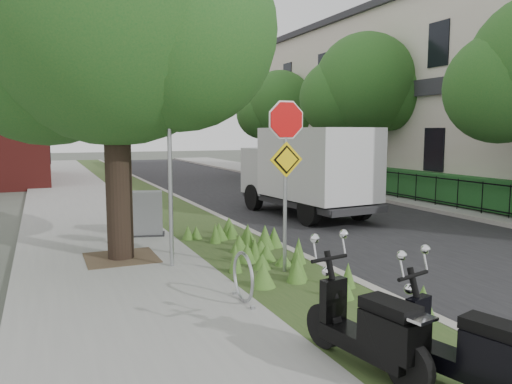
% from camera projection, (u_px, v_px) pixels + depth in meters
% --- Properties ---
extents(ground, '(120.00, 120.00, 0.00)m').
position_uv_depth(ground, '(367.00, 278.00, 9.15)').
color(ground, '#4C5147').
rests_on(ground, ground).
extents(sidewalk_near, '(3.50, 60.00, 0.12)m').
position_uv_depth(sidewalk_near, '(81.00, 210.00, 16.57)').
color(sidewalk_near, gray).
rests_on(sidewalk_near, ground).
extents(verge, '(2.00, 60.00, 0.12)m').
position_uv_depth(verge, '(163.00, 205.00, 17.66)').
color(verge, '#2B451D').
rests_on(verge, ground).
extents(kerb_near, '(0.20, 60.00, 0.13)m').
position_uv_depth(kerb_near, '(190.00, 204.00, 18.05)').
color(kerb_near, '#9E9991').
rests_on(kerb_near, ground).
extents(road, '(7.00, 60.00, 0.01)m').
position_uv_depth(road, '(277.00, 200.00, 19.44)').
color(road, black).
rests_on(road, ground).
extents(kerb_far, '(0.20, 60.00, 0.13)m').
position_uv_depth(kerb_far, '(353.00, 194.00, 20.81)').
color(kerb_far, '#9E9991').
rests_on(kerb_far, ground).
extents(footpath_far, '(3.20, 60.00, 0.12)m').
position_uv_depth(footpath_far, '(386.00, 192.00, 21.48)').
color(footpath_far, gray).
rests_on(footpath_far, ground).
extents(street_tree_main, '(6.21, 5.54, 7.66)m').
position_uv_depth(street_tree_main, '(109.00, 19.00, 9.57)').
color(street_tree_main, black).
rests_on(street_tree_main, ground).
extents(bare_post, '(0.08, 0.08, 4.00)m').
position_uv_depth(bare_post, '(170.00, 161.00, 9.27)').
color(bare_post, '#A5A8AD').
rests_on(bare_post, ground).
extents(bike_hoop, '(0.06, 0.78, 0.77)m').
position_uv_depth(bike_hoop, '(243.00, 277.00, 7.48)').
color(bike_hoop, '#A5A8AD').
rests_on(bike_hoop, ground).
extents(sign_assembly, '(0.94, 0.08, 3.22)m').
position_uv_depth(sign_assembly, '(286.00, 151.00, 8.84)').
color(sign_assembly, '#A5A8AD').
rests_on(sign_assembly, ground).
extents(fence_far, '(0.04, 24.00, 1.00)m').
position_uv_depth(fence_far, '(367.00, 179.00, 21.01)').
color(fence_far, black).
rests_on(fence_far, ground).
extents(hedge_far, '(1.00, 24.00, 1.10)m').
position_uv_depth(hedge_far, '(381.00, 178.00, 21.29)').
color(hedge_far, '#1B4C1E').
rests_on(hedge_far, footpath_far).
extents(terrace_houses, '(7.40, 26.40, 8.20)m').
position_uv_depth(terrace_houses, '(449.00, 98.00, 22.28)').
color(terrace_houses, beige).
rests_on(terrace_houses, ground).
extents(far_tree_b, '(4.83, 4.31, 6.56)m').
position_uv_depth(far_tree_b, '(363.00, 90.00, 20.51)').
color(far_tree_b, black).
rests_on(far_tree_b, ground).
extents(far_tree_c, '(4.37, 3.89, 5.93)m').
position_uv_depth(far_tree_c, '(278.00, 108.00, 27.85)').
color(far_tree_c, black).
rests_on(far_tree_c, ground).
extents(scooter_near, '(0.57, 1.77, 0.85)m').
position_uv_depth(scooter_near, '(377.00, 337.00, 5.21)').
color(scooter_near, black).
rests_on(scooter_near, ground).
extents(scooter_far, '(0.65, 1.67, 0.81)m').
position_uv_depth(scooter_far, '(477.00, 359.00, 4.75)').
color(scooter_far, black).
rests_on(scooter_far, ground).
extents(box_truck, '(2.51, 5.40, 2.37)m').
position_uv_depth(box_truck, '(308.00, 167.00, 15.62)').
color(box_truck, '#262628').
rests_on(box_truck, ground).
extents(utility_cabinet, '(0.92, 0.73, 1.09)m').
position_uv_depth(utility_cabinet, '(147.00, 214.00, 12.29)').
color(utility_cabinet, '#262628').
rests_on(utility_cabinet, ground).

